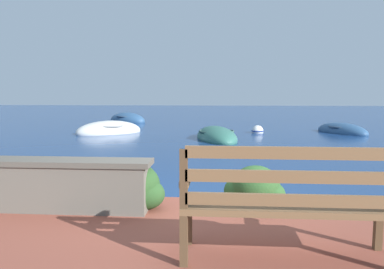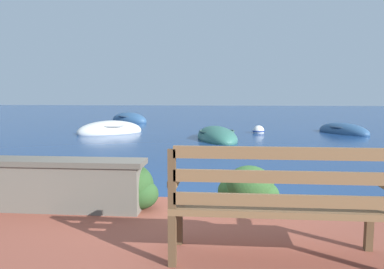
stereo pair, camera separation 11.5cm
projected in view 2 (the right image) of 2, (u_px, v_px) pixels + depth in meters
name	position (u px, v px, depth m)	size (l,w,h in m)	color
ground_plane	(189.00, 214.00, 4.73)	(80.00, 80.00, 0.00)	navy
park_bench	(277.00, 200.00, 2.88)	(1.66, 0.48, 0.93)	brown
stone_wall	(55.00, 184.00, 4.20)	(2.04, 0.39, 0.58)	#666056
hedge_clump_left	(126.00, 188.00, 4.27)	(0.77, 0.56, 0.53)	#284C23
hedge_clump_centre	(249.00, 189.00, 4.32)	(0.70, 0.51, 0.48)	#2D5628
rowboat_nearest	(217.00, 138.00, 12.28)	(1.84, 3.01, 0.76)	#336B5B
rowboat_mid	(110.00, 131.00, 14.17)	(2.73, 2.47, 0.84)	silver
rowboat_far	(343.00, 132.00, 14.20)	(1.94, 2.54, 0.68)	#2D517A
rowboat_outer	(129.00, 121.00, 19.60)	(2.53, 2.16, 0.88)	#2D517A
mooring_buoy	(259.00, 131.00, 14.23)	(0.48, 0.48, 0.43)	white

